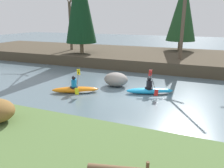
% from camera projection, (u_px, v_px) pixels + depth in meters
% --- Properties ---
extents(ground_plane, '(90.00, 90.00, 0.00)m').
position_uv_depth(ground_plane, '(129.00, 94.00, 12.63)').
color(ground_plane, slate).
extents(riverbank_far, '(44.00, 9.28, 0.94)m').
position_uv_depth(riverbank_far, '(159.00, 58.00, 21.25)').
color(riverbank_far, '#473D2D').
rests_on(riverbank_far, ground).
extents(conifer_tree_far_left, '(2.90, 2.90, 8.68)m').
position_uv_depth(conifer_tree_far_left, '(80.00, 0.00, 19.94)').
color(conifer_tree_far_left, '#7A664C').
rests_on(conifer_tree_far_left, riverbank_far).
extents(conifer_tree_left, '(3.00, 3.00, 7.15)m').
position_uv_depth(conifer_tree_left, '(183.00, 10.00, 22.04)').
color(conifer_tree_left, '#7A664C').
rests_on(conifer_tree_left, riverbank_far).
extents(bare_tree_upstream, '(3.57, 3.53, 6.49)m').
position_uv_depth(bare_tree_upstream, '(71.00, 20.00, 22.72)').
color(bare_tree_upstream, brown).
rests_on(bare_tree_upstream, riverbank_far).
extents(bare_tree_mid_upstream, '(3.55, 3.51, 6.45)m').
position_uv_depth(bare_tree_mid_upstream, '(184.00, 21.00, 17.42)').
color(bare_tree_mid_upstream, brown).
rests_on(bare_tree_mid_upstream, riverbank_far).
extents(kayaker_lead, '(2.73, 1.98, 1.20)m').
position_uv_depth(kayaker_lead, '(152.00, 90.00, 12.68)').
color(kayaker_lead, '#1993D6').
rests_on(kayaker_lead, ground).
extents(kayaker_middle, '(2.69, 1.94, 1.20)m').
position_uv_depth(kayaker_middle, '(77.00, 89.00, 12.88)').
color(kayaker_middle, orange).
rests_on(kayaker_middle, ground).
extents(boulder_midstream, '(1.56, 1.22, 0.88)m').
position_uv_depth(boulder_midstream, '(116.00, 79.00, 14.03)').
color(boulder_midstream, gray).
rests_on(boulder_midstream, ground).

